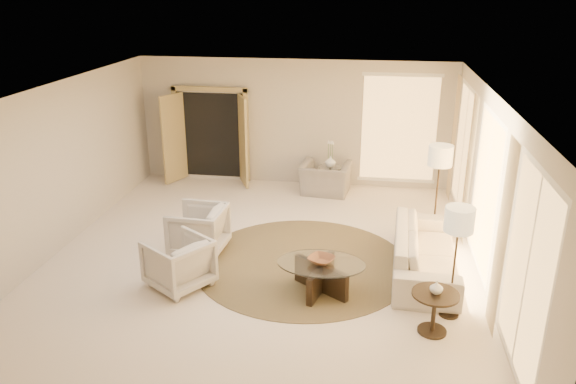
# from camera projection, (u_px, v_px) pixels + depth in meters

# --- Properties ---
(room) EXTENTS (7.04, 8.04, 2.83)m
(room) POSITION_uv_depth(u_px,v_px,m) (259.00, 182.00, 8.81)
(room) COLOR #F2E0CB
(room) RESTS_ON ground
(windows_right) EXTENTS (0.10, 6.40, 2.40)m
(windows_right) POSITION_uv_depth(u_px,v_px,m) (485.00, 194.00, 8.44)
(windows_right) COLOR #FFBF66
(windows_right) RESTS_ON room
(window_back_corner) EXTENTS (1.70, 0.10, 2.40)m
(window_back_corner) POSITION_uv_depth(u_px,v_px,m) (399.00, 129.00, 12.16)
(window_back_corner) COLOR #FFBF66
(window_back_corner) RESTS_ON room
(curtains_right) EXTENTS (0.06, 5.20, 2.60)m
(curtains_right) POSITION_uv_depth(u_px,v_px,m) (472.00, 178.00, 9.29)
(curtains_right) COLOR tan
(curtains_right) RESTS_ON room
(french_doors) EXTENTS (1.95, 0.66, 2.16)m
(french_doors) POSITION_uv_depth(u_px,v_px,m) (211.00, 136.00, 12.73)
(french_doors) COLOR tan
(french_doors) RESTS_ON room
(area_rug) EXTENTS (4.61, 4.61, 0.01)m
(area_rug) POSITION_uv_depth(u_px,v_px,m) (303.00, 263.00, 9.22)
(area_rug) COLOR #3B2E19
(area_rug) RESTS_ON room
(sofa) EXTENTS (1.08, 2.51, 0.72)m
(sofa) POSITION_uv_depth(u_px,v_px,m) (425.00, 251.00, 8.84)
(sofa) COLOR beige
(sofa) RESTS_ON room
(armchair_left) EXTENTS (0.87, 0.92, 0.90)m
(armchair_left) POSITION_uv_depth(u_px,v_px,m) (198.00, 227.00, 9.48)
(armchair_left) COLOR beige
(armchair_left) RESTS_ON room
(armchair_right) EXTENTS (1.11, 1.13, 0.86)m
(armchair_right) POSITION_uv_depth(u_px,v_px,m) (179.00, 261.00, 8.40)
(armchair_right) COLOR beige
(armchair_right) RESTS_ON room
(accent_chair) EXTENTS (1.10, 0.78, 0.91)m
(accent_chair) POSITION_uv_depth(u_px,v_px,m) (325.00, 173.00, 12.16)
(accent_chair) COLOR gray
(accent_chair) RESTS_ON room
(coffee_table) EXTENTS (1.68, 1.68, 0.48)m
(coffee_table) POSITION_uv_depth(u_px,v_px,m) (321.00, 273.00, 8.29)
(coffee_table) COLOR black
(coffee_table) RESTS_ON room
(end_table) EXTENTS (0.62, 0.62, 0.58)m
(end_table) POSITION_uv_depth(u_px,v_px,m) (435.00, 306.00, 7.28)
(end_table) COLOR black
(end_table) RESTS_ON room
(side_table) EXTENTS (0.52, 0.52, 0.60)m
(side_table) POSITION_uv_depth(u_px,v_px,m) (330.00, 177.00, 12.20)
(side_table) COLOR #2C2319
(side_table) RESTS_ON room
(floor_lamp_near) EXTENTS (0.42, 0.42, 1.74)m
(floor_lamp_near) POSITION_uv_depth(u_px,v_px,m) (440.00, 160.00, 9.63)
(floor_lamp_near) COLOR #2C2319
(floor_lamp_near) RESTS_ON room
(floor_lamp_far) EXTENTS (0.39, 0.39, 1.61)m
(floor_lamp_far) POSITION_uv_depth(u_px,v_px,m) (459.00, 225.00, 7.32)
(floor_lamp_far) COLOR #2C2319
(floor_lamp_far) RESTS_ON room
(bowl) EXTENTS (0.49, 0.49, 0.09)m
(bowl) POSITION_uv_depth(u_px,v_px,m) (321.00, 260.00, 8.22)
(bowl) COLOR brown
(bowl) RESTS_ON coffee_table
(end_vase) EXTENTS (0.19, 0.19, 0.18)m
(end_vase) POSITION_uv_depth(u_px,v_px,m) (436.00, 288.00, 7.19)
(end_vase) COLOR white
(end_vase) RESTS_ON end_table
(side_vase) EXTENTS (0.27, 0.27, 0.24)m
(side_vase) POSITION_uv_depth(u_px,v_px,m) (330.00, 162.00, 12.08)
(side_vase) COLOR white
(side_vase) RESTS_ON side_table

